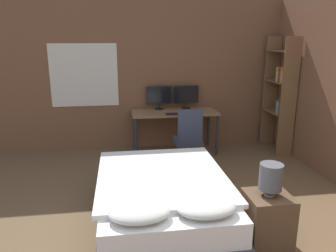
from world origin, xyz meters
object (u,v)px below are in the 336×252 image
Objects in this scene: bedside_lamp at (271,177)px; monitor_left at (159,96)px; bookshelf at (281,90)px; office_chair at (188,145)px; monitor_right at (186,96)px; computer_mouse at (192,113)px; keyboard at (177,114)px; desk at (175,116)px; bed at (163,200)px; nightstand at (267,220)px.

monitor_left is (-0.71, 3.09, 0.26)m from bedside_lamp.
office_chair is at bearing -164.13° from bookshelf.
monitor_left is 2.17m from bookshelf.
computer_mouse is (0.03, -0.45, -0.22)m from monitor_right.
monitor_right is at bearing 93.35° from computer_mouse.
keyboard is at bearing -119.13° from monitor_right.
monitor_right is at bearing 93.88° from bedside_lamp.
office_chair reaches higher than desk.
office_chair is (0.35, -0.94, -0.63)m from monitor_left.
bedside_lamp is 0.21× the size of desk.
bed is 6.10× the size of bedside_lamp.
desk is at bearing 90.00° from keyboard.
monitor_left is 1.00× the size of monitor_right.
nightstand is (0.97, -0.57, 0.00)m from bed.
monitor_left is 0.72m from computer_mouse.
bedside_lamp reaches higher than keyboard.
bookshelf reaches higher than office_chair.
bookshelf reaches higher than bedside_lamp.
nightstand is 1.48× the size of keyboard.
bookshelf reaches higher than nightstand.
bed is 3.28m from bookshelf.
monitor_left is at bearing 137.88° from desk.
keyboard is 0.18× the size of bookshelf.
keyboard is at bearing -90.00° from desk.
monitor_left is (-0.71, 3.09, 0.72)m from nightstand.
keyboard is (0.51, 2.08, 0.49)m from bed.
nightstand is at bearing -80.19° from keyboard.
bookshelf is (1.87, 0.01, 0.36)m from keyboard.
computer_mouse is 1.64m from bookshelf.
office_chair reaches higher than computer_mouse.
bookshelf is at bearing 61.97° from nightstand.
nightstand is 0.36× the size of desk.
bedside_lamp reaches higher than desk.
bookshelf is at bearing 15.87° from office_chair.
bed is at bearing -103.80° from keyboard.
keyboard is (-0.25, -0.45, -0.23)m from monitor_right.
desk is 1.94m from bookshelf.
bookshelf reaches higher than computer_mouse.
desk is at bearing -137.88° from monitor_right.
nightstand is 0.46m from bedside_lamp.
monitor_right is at bearing 60.87° from keyboard.
desk is at bearing 99.07° from bedside_lamp.
computer_mouse is at bearing 70.78° from office_chair.
office_chair is at bearing -98.85° from monitor_right.
desk is 0.47m from monitor_left.
bed is at bearing -110.69° from computer_mouse.
computer_mouse is (0.52, -0.45, -0.22)m from monitor_left.
computer_mouse is 0.03× the size of bookshelf.
bed is at bearing -95.93° from monitor_left.
bed is 28.03× the size of computer_mouse.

